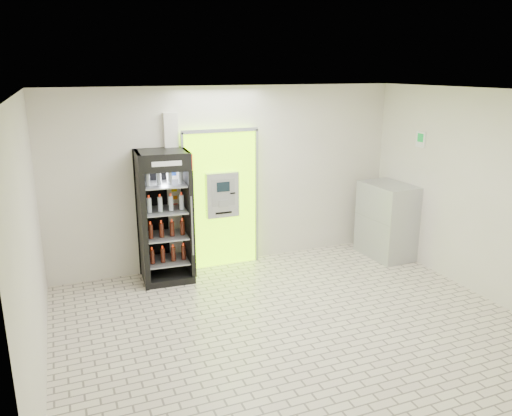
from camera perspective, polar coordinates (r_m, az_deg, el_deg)
ground at (r=6.74m, az=4.26°, el=-13.27°), size 6.00×6.00×0.00m
room_shell at (r=6.07m, az=4.60°, el=2.13°), size 6.00×6.00×6.00m
atm_assembly at (r=8.34m, az=-4.07°, el=1.12°), size 1.30×0.24×2.33m
pillar at (r=8.15m, az=-9.40°, el=1.54°), size 0.22×0.11×2.60m
beverage_cooler at (r=7.91m, az=-10.38°, el=-1.26°), size 0.81×0.76×2.07m
steel_cabinet at (r=9.15m, az=14.72°, el=-1.38°), size 0.72×1.02×1.32m
exit_sign at (r=8.81m, az=18.31°, el=7.46°), size 0.02×0.22×0.26m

